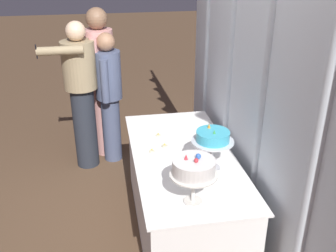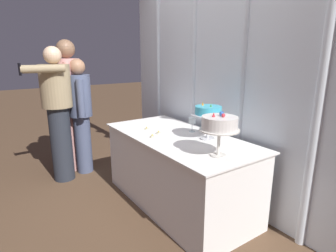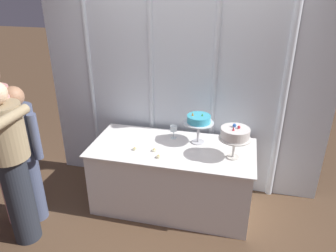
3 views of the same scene
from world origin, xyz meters
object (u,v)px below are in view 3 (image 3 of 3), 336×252
at_px(cake_table, 172,177).
at_px(wine_glass, 174,129).
at_px(guest_man_dark_suit, 25,151).
at_px(cake_display_nearleft, 199,121).
at_px(tealight_near_left, 154,150).
at_px(cake_display_nearright, 235,134).
at_px(guest_girl_blue_dress, 11,161).
at_px(guest_man_pink_jacket, 2,140).
at_px(tealight_near_right, 158,157).
at_px(tealight_far_left, 135,149).

xyz_separation_m(cake_table, wine_glass, (-0.03, 0.20, 0.48)).
bearing_deg(guest_man_dark_suit, cake_display_nearleft, 23.76).
bearing_deg(tealight_near_left, cake_display_nearright, 4.16).
bearing_deg(tealight_near_left, cake_table, 38.10).
height_order(cake_display_nearright, guest_girl_blue_dress, guest_girl_blue_dress).
height_order(cake_display_nearright, tealight_near_left, cake_display_nearright).
bearing_deg(guest_man_pink_jacket, wine_glass, 28.77).
height_order(cake_display_nearleft, guest_girl_blue_dress, guest_girl_blue_dress).
bearing_deg(cake_display_nearleft, tealight_near_left, -144.25).
bearing_deg(tealight_near_left, cake_display_nearleft, 35.75).
distance_m(guest_man_dark_suit, guest_girl_blue_dress, 0.31).
relative_size(cake_table, tealight_near_right, 40.32).
distance_m(guest_man_dark_suit, guest_man_pink_jacket, 0.23).
relative_size(tealight_near_left, guest_man_dark_suit, 0.03).
bearing_deg(wine_glass, tealight_near_left, -111.18).
xyz_separation_m(tealight_near_left, guest_girl_blue_dress, (-1.12, -0.71, 0.13)).
relative_size(cake_table, tealight_near_left, 34.17).
xyz_separation_m(wine_glass, guest_man_pink_jacket, (-1.49, -0.82, 0.09)).
bearing_deg(cake_table, wine_glass, 99.40).
relative_size(cake_table, tealight_far_left, 37.56).
relative_size(tealight_near_right, guest_man_pink_jacket, 0.03).
xyz_separation_m(cake_display_nearright, guest_girl_blue_dress, (-1.90, -0.76, -0.11)).
distance_m(guest_man_pink_jacket, guest_girl_blue_dress, 0.34).
relative_size(cake_display_nearright, tealight_near_right, 8.33).
xyz_separation_m(tealight_far_left, guest_man_pink_jacket, (-1.16, -0.47, 0.20)).
bearing_deg(cake_display_nearright, tealight_near_right, -166.17).
xyz_separation_m(tealight_near_right, guest_man_pink_jacket, (-1.44, -0.37, 0.19)).
distance_m(wine_glass, tealight_near_left, 0.37).
height_order(tealight_far_left, guest_man_pink_jacket, guest_man_pink_jacket).
height_order(tealight_near_left, guest_girl_blue_dress, guest_girl_blue_dress).
bearing_deg(wine_glass, guest_man_dark_suit, -150.68).
distance_m(cake_table, cake_display_nearleft, 0.69).
xyz_separation_m(cake_display_nearright, tealight_near_left, (-0.79, -0.06, -0.25)).
height_order(wine_glass, tealight_far_left, wine_glass).
bearing_deg(cake_display_nearleft, cake_display_nearright, -31.40).
distance_m(tealight_far_left, tealight_near_right, 0.30).
height_order(guest_man_dark_suit, guest_girl_blue_dress, guest_girl_blue_dress).
height_order(cake_table, cake_display_nearleft, cake_display_nearleft).
height_order(guest_man_dark_suit, guest_man_pink_jacket, guest_man_pink_jacket).
bearing_deg(wine_glass, cake_display_nearright, -22.47).
relative_size(cake_display_nearleft, tealight_near_right, 8.20).
xyz_separation_m(tealight_near_left, guest_man_dark_suit, (-1.20, -0.41, 0.07)).
bearing_deg(cake_display_nearright, tealight_near_left, -175.84).
distance_m(tealight_near_right, guest_man_dark_suit, 1.31).
distance_m(cake_display_nearright, guest_man_dark_suit, 2.05).
bearing_deg(cake_display_nearright, tealight_far_left, -175.42).
distance_m(cake_table, guest_man_pink_jacket, 1.74).
height_order(cake_table, tealight_near_left, tealight_near_left).
xyz_separation_m(cake_display_nearleft, tealight_near_right, (-0.33, -0.41, -0.25)).
height_order(tealight_near_right, guest_girl_blue_dress, guest_girl_blue_dress).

